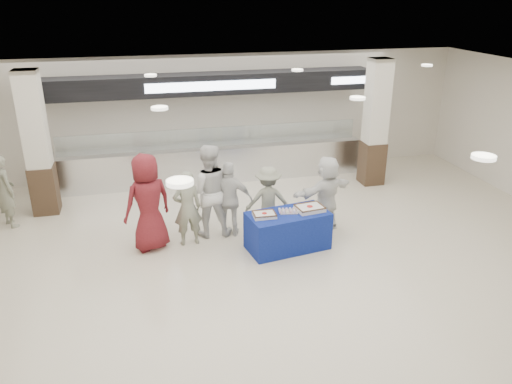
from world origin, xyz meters
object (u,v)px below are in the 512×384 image
object	(u,v)px
soldier_bg	(5,191)
civilian_maroon	(148,203)
soldier_b	(268,200)
cupcake_tray	(289,211)
chef_short	(230,200)
civilian_white	(327,193)
soldier_a	(187,208)
sheet_cake_left	(264,214)
chef_tall	(208,191)
display_table	(288,231)
sheet_cake_right	(310,208)

from	to	relation	value
soldier_bg	civilian_maroon	bearing A→B (deg)	-155.52
soldier_b	cupcake_tray	bearing A→B (deg)	114.92
chef_short	soldier_bg	distance (m)	4.77
soldier_b	civilian_white	bearing A→B (deg)	-177.95
civilian_maroon	soldier_a	world-z (taller)	civilian_maroon
chef_short	soldier_b	size ratio (longest dim) A/B	1.09
civilian_maroon	soldier_bg	xyz separation A→B (m)	(-2.89, 1.73, -0.16)
cupcake_tray	civilian_maroon	distance (m)	2.69
sheet_cake_left	cupcake_tray	world-z (taller)	sheet_cake_left
sheet_cake_left	soldier_a	xyz separation A→B (m)	(-1.37, 0.69, -0.03)
soldier_a	chef_short	xyz separation A→B (m)	(0.88, 0.19, 0.02)
cupcake_tray	civilian_maroon	xyz separation A→B (m)	(-2.62, 0.60, 0.18)
cupcake_tray	soldier_bg	bearing A→B (deg)	157.11
cupcake_tray	civilian_white	size ratio (longest dim) A/B	0.24
chef_tall	soldier_bg	size ratio (longest dim) A/B	1.21
chef_short	soldier_bg	xyz separation A→B (m)	(-4.51, 1.55, 0.01)
soldier_b	soldier_bg	world-z (taller)	soldier_bg
display_table	sheet_cake_left	world-z (taller)	sheet_cake_left
sheet_cake_right	civilian_white	size ratio (longest dim) A/B	0.35
sheet_cake_right	soldier_bg	world-z (taller)	soldier_bg
cupcake_tray	chef_short	xyz separation A→B (m)	(-1.00, 0.78, 0.01)
sheet_cake_left	civilian_white	bearing A→B (deg)	24.59
cupcake_tray	soldier_b	xyz separation A→B (m)	(-0.22, 0.71, -0.06)
display_table	cupcake_tray	size ratio (longest dim) A/B	4.08
cupcake_tray	civilian_white	distance (m)	1.16
cupcake_tray	soldier_a	distance (m)	1.97
civilian_maroon	cupcake_tray	bearing A→B (deg)	143.17
chef_tall	chef_short	world-z (taller)	chef_tall
soldier_b	soldier_bg	xyz separation A→B (m)	(-5.29, 1.61, 0.08)
sheet_cake_left	display_table	bearing A→B (deg)	5.83
sheet_cake_left	sheet_cake_right	bearing A→B (deg)	4.53
chef_tall	soldier_b	distance (m)	1.23
cupcake_tray	chef_short	world-z (taller)	chef_short
display_table	soldier_a	xyz separation A→B (m)	(-1.86, 0.64, 0.39)
chef_tall	civilian_maroon	bearing A→B (deg)	21.00
civilian_maroon	soldier_b	xyz separation A→B (m)	(2.40, 0.12, -0.24)
sheet_cake_left	civilian_maroon	distance (m)	2.23
chef_tall	soldier_bg	xyz separation A→B (m)	(-4.10, 1.40, -0.17)
civilian_maroon	sheet_cake_left	bearing A→B (deg)	137.90
chef_short	chef_tall	bearing A→B (deg)	-2.33
sheet_cake_right	soldier_bg	xyz separation A→B (m)	(-5.93, 2.35, -0.00)
display_table	civilian_maroon	xyz separation A→B (m)	(-2.60, 0.64, 0.59)
sheet_cake_right	soldier_a	world-z (taller)	soldier_a
cupcake_tray	soldier_bg	world-z (taller)	soldier_bg
sheet_cake_right	soldier_bg	bearing A→B (deg)	158.39
soldier_b	sheet_cake_left	bearing A→B (deg)	78.24
cupcake_tray	civilian_white	world-z (taller)	civilian_white
sheet_cake_left	cupcake_tray	size ratio (longest dim) A/B	1.13
chef_tall	sheet_cake_right	bearing A→B (deg)	158.48
display_table	cupcake_tray	xyz separation A→B (m)	(0.02, 0.04, 0.40)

